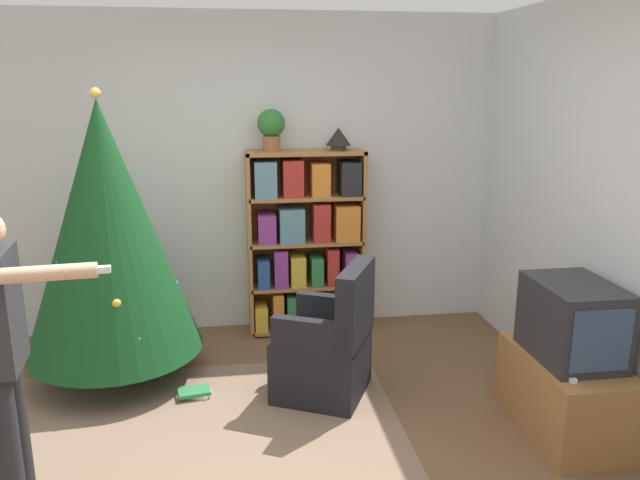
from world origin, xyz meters
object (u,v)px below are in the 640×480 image
Objects in this scene: standing_person at (2,343)px; christmas_tree at (107,230)px; bookshelf at (306,243)px; potted_plant at (271,127)px; table_lamp at (338,137)px; television at (573,321)px; armchair at (328,350)px.

christmas_tree is at bearing 164.94° from standing_person.
bookshelf is 4.63× the size of potted_plant.
table_lamp is at bearing 22.06° from christmas_tree.
bookshelf is 0.90m from table_lamp.
potted_plant reaches higher than standing_person.
television reaches higher than armchair.
armchair is 2.01m from standing_person.
armchair is 1.76m from table_lamp.
table_lamp is at bearing 0.00° from potted_plant.
christmas_tree is at bearing -149.42° from potted_plant.
bookshelf reaches higher than armchair.
television is 2.62m from potted_plant.
standing_person is (-1.68, -2.09, 0.12)m from bookshelf.
television is at bearing -21.93° from christmas_tree.
table_lamp is at bearing 120.66° from television.
potted_plant is at bearing 131.63° from television.
christmas_tree is 1.50m from potted_plant.
bookshelf is 0.75× the size of christmas_tree.
standing_person is 4.59× the size of potted_plant.
table_lamp is (0.26, 1.15, 1.30)m from armchair.
christmas_tree reaches higher than standing_person.
bookshelf is 1.63m from christmas_tree.
potted_plant is (1.17, 0.69, 0.63)m from christmas_tree.
television is 2.29m from table_lamp.
armchair is (1.44, -0.46, -0.76)m from christmas_tree.
standing_person is at bearing -34.59° from armchair.
bookshelf is 1.65× the size of armchair.
christmas_tree is 6.15× the size of potted_plant.
standing_person is at bearing -123.89° from potted_plant.
armchair is 4.60× the size of table_lamp.
potted_plant is (-1.61, 1.81, 1.00)m from television.
standing_person is (-0.24, -1.40, -0.19)m from christmas_tree.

